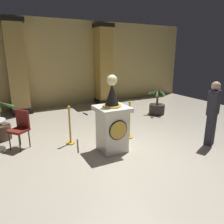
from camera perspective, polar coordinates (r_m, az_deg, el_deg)
ground_plane at (r=5.23m, az=3.93°, el=-10.99°), size 12.99×12.99×0.00m
back_wall at (r=9.82m, az=-13.38°, el=12.34°), size 12.99×0.16×3.69m
pedestal_clock at (r=5.11m, az=0.03°, el=-2.94°), size 0.75×0.75×1.86m
stanchion_near at (r=6.02m, az=4.60°, el=-3.46°), size 0.24×0.24×1.07m
stanchion_far at (r=5.73m, az=-11.10°, el=-4.89°), size 0.24×0.24×1.03m
velvet_rope at (r=5.69m, az=-3.11°, el=-0.23°), size 1.02×1.00×0.22m
column_left at (r=9.08m, az=-24.05°, el=10.64°), size 0.81×0.81×3.55m
column_right at (r=10.04m, az=-2.25°, el=12.30°), size 0.76×0.76×3.55m
potted_palm_left at (r=6.66m, az=-27.47°, el=-3.91°), size 0.82×0.83×1.14m
potted_palm_right at (r=8.54m, az=11.87°, el=1.27°), size 0.67×0.69×1.02m
bystander_guest at (r=5.99m, az=25.24°, el=-0.04°), size 0.42×0.34×1.66m
cafe_chair_red at (r=5.80m, az=-23.21°, el=-3.44°), size 0.56×0.56×0.96m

